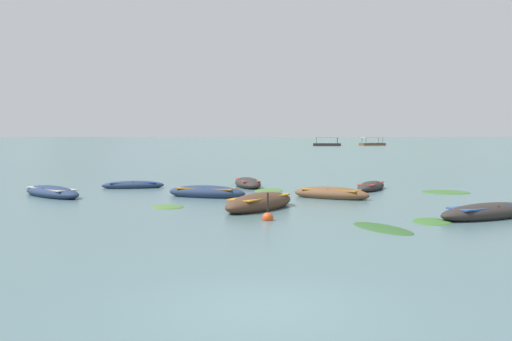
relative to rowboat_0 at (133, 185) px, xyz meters
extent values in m
plane|color=slate|center=(5.58, 1477.94, -0.16)|extent=(6000.00, 6000.00, 0.00)
cone|color=slate|center=(-664.35, 2341.64, 157.40)|extent=(773.86, 773.86, 315.11)
cone|color=slate|center=(558.10, 2405.83, 259.37)|extent=(2240.93, 2240.93, 519.05)
cone|color=slate|center=(1267.62, 2452.27, 249.64)|extent=(1405.64, 1405.64, 499.59)
ellipsoid|color=navy|center=(0.00, 0.00, -0.01)|extent=(3.47, 1.34, 0.51)
cube|color=#28519E|center=(0.00, 0.00, 0.14)|extent=(2.50, 0.97, 0.05)
cube|color=navy|center=(0.00, 0.00, 0.19)|extent=(0.15, 0.66, 0.04)
ellipsoid|color=brown|center=(9.94, -5.62, 0.04)|extent=(3.74, 3.02, 0.67)
cube|color=orange|center=(9.94, -5.62, 0.24)|extent=(2.69, 2.18, 0.05)
cube|color=brown|center=(9.94, -5.62, 0.29)|extent=(0.51, 0.73, 0.04)
ellipsoid|color=#4C3323|center=(6.40, -9.28, 0.08)|extent=(3.68, 4.34, 0.80)
cube|color=orange|center=(6.40, -9.28, 0.32)|extent=(2.65, 3.12, 0.05)
cube|color=#4C3323|center=(6.40, -9.28, 0.37)|extent=(0.85, 0.64, 0.04)
ellipsoid|color=#2D2826|center=(12.84, -1.75, 0.01)|extent=(2.74, 3.70, 0.57)
cube|color=#B22D28|center=(12.84, -1.75, 0.18)|extent=(1.97, 2.67, 0.05)
cube|color=#2D2826|center=(12.84, -1.75, 0.23)|extent=(0.68, 0.43, 0.04)
ellipsoid|color=#2D2826|center=(14.28, -12.14, 0.04)|extent=(4.59, 3.02, 0.66)
cube|color=#28519E|center=(14.28, -12.14, 0.24)|extent=(3.30, 2.18, 0.05)
cube|color=#2D2826|center=(14.28, -12.14, 0.29)|extent=(0.43, 0.81, 0.04)
ellipsoid|color=#2D2826|center=(6.35, 0.50, 0.03)|extent=(1.83, 4.10, 0.63)
cube|color=#B22D28|center=(6.35, 0.50, 0.22)|extent=(1.32, 2.95, 0.05)
cube|color=#2D2826|center=(6.35, 0.50, 0.27)|extent=(0.90, 0.20, 0.04)
ellipsoid|color=navy|center=(4.18, -4.80, 0.05)|extent=(3.99, 2.50, 0.69)
cube|color=orange|center=(4.18, -4.80, 0.26)|extent=(2.88, 1.80, 0.05)
cube|color=navy|center=(4.18, -4.80, 0.31)|extent=(0.37, 0.77, 0.04)
ellipsoid|color=navy|center=(-3.20, -4.06, 0.03)|extent=(4.11, 4.30, 0.63)
cube|color=#B7B2A3|center=(-3.20, -4.06, 0.22)|extent=(2.96, 3.10, 0.05)
cube|color=navy|center=(-3.20, -4.06, 0.27)|extent=(0.74, 0.69, 0.04)
cube|color=#2D2826|center=(33.52, 123.08, 0.11)|extent=(7.85, 3.70, 0.90)
cylinder|color=#4C4742|center=(30.54, 122.53, 1.24)|extent=(0.10, 0.10, 1.80)
cylinder|color=#4C4742|center=(30.83, 124.49, 1.24)|extent=(0.10, 0.10, 1.80)
cylinder|color=#4C4742|center=(36.21, 121.68, 1.24)|extent=(0.10, 0.10, 1.80)
cylinder|color=#4C4742|center=(36.50, 123.64, 1.24)|extent=(0.10, 0.10, 1.80)
cube|color=#9E998E|center=(33.52, 123.08, 2.14)|extent=(6.60, 3.11, 0.12)
cube|color=brown|center=(47.69, 128.56, 0.11)|extent=(7.74, 4.88, 0.90)
cylinder|color=#4C4742|center=(45.39, 126.71, 1.24)|extent=(0.10, 0.10, 1.80)
cylinder|color=#4C4742|center=(44.74, 128.81, 1.24)|extent=(0.10, 0.10, 1.80)
cylinder|color=#4C4742|center=(50.63, 128.31, 1.24)|extent=(0.10, 0.10, 1.80)
cylinder|color=#4C4742|center=(49.99, 130.42, 1.24)|extent=(0.10, 0.10, 1.80)
cube|color=beige|center=(47.69, 128.56, 2.14)|extent=(6.51, 4.10, 0.12)
sphere|color=#DB4C1E|center=(6.48, -12.22, -0.08)|extent=(0.39, 0.39, 0.39)
cylinder|color=black|center=(6.48, -12.22, 0.36)|extent=(0.06, 0.06, 0.87)
ellipsoid|color=#38662D|center=(11.97, -12.90, -0.16)|extent=(1.71, 1.98, 0.14)
ellipsoid|color=#2D5628|center=(9.91, -14.17, -0.16)|extent=(2.01, 2.95, 0.14)
ellipsoid|color=#38662D|center=(16.29, -3.30, -0.16)|extent=(3.04, 2.97, 0.14)
ellipsoid|color=#477033|center=(7.33, -2.06, -0.16)|extent=(1.90, 2.66, 0.14)
ellipsoid|color=#477033|center=(2.71, -8.46, -0.16)|extent=(1.82, 1.90, 0.14)
camera|label=1|loc=(4.96, -31.40, 2.74)|focal=39.73mm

